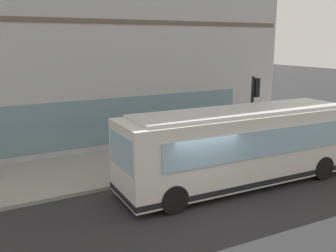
{
  "coord_description": "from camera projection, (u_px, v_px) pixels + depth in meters",
  "views": [
    {
      "loc": [
        -10.53,
        7.11,
        5.69
      ],
      "look_at": [
        2.8,
        -0.36,
        2.21
      ],
      "focal_mm": 40.48,
      "sensor_mm": 36.0,
      "label": 1
    }
  ],
  "objects": [
    {
      "name": "pedestrian_near_hydrant",
      "position": [
        236.0,
        129.0,
        20.06
      ],
      "size": [
        0.32,
        0.32,
        1.61
      ],
      "color": "gold",
      "rests_on": "sidewalk_curb"
    },
    {
      "name": "pedestrian_near_building_entrance",
      "position": [
        161.0,
        129.0,
        19.88
      ],
      "size": [
        0.32,
        0.32,
        1.66
      ],
      "color": "silver",
      "rests_on": "sidewalk_curb"
    },
    {
      "name": "building_corner",
      "position": [
        86.0,
        35.0,
        22.75
      ],
      "size": [
        9.65,
        21.47,
        11.95
      ],
      "color": "#A8A8AD",
      "rests_on": "ground"
    },
    {
      "name": "traffic_light_near_corner",
      "position": [
        254.0,
        100.0,
        18.3
      ],
      "size": [
        0.32,
        0.49,
        3.86
      ],
      "color": "black",
      "rests_on": "sidewalk_curb"
    },
    {
      "name": "city_bus_nearside",
      "position": [
        240.0,
        147.0,
        14.99
      ],
      "size": [
        2.93,
        10.13,
        3.07
      ],
      "color": "silver",
      "rests_on": "ground"
    },
    {
      "name": "sidewalk_curb",
      "position": [
        138.0,
        162.0,
        17.89
      ],
      "size": [
        4.91,
        40.0,
        0.15
      ],
      "primitive_type": "cube",
      "color": "gray",
      "rests_on": "ground"
    },
    {
      "name": "ground",
      "position": [
        197.0,
        202.0,
        13.61
      ],
      "size": [
        120.0,
        120.0,
        0.0
      ],
      "primitive_type": "plane",
      "color": "#262628"
    },
    {
      "name": "fire_hydrant",
      "position": [
        200.0,
        144.0,
        19.27
      ],
      "size": [
        0.35,
        0.35,
        0.74
      ],
      "color": "gold",
      "rests_on": "sidewalk_curb"
    }
  ]
}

